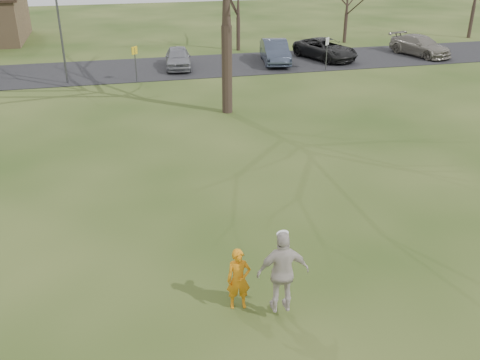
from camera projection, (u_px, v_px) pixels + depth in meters
name	position (u px, v px, depth m)	size (l,w,h in m)	color
ground	(279.00, 304.00, 12.95)	(120.00, 120.00, 0.00)	#1E380F
parking_strip	(165.00, 68.00, 34.94)	(62.00, 6.50, 0.04)	black
player_defender	(239.00, 279.00, 12.55)	(0.57, 0.38, 1.57)	orange
car_4	(178.00, 58.00, 34.61)	(1.59, 3.95, 1.35)	gray
car_5	(275.00, 52.00, 35.90)	(1.60, 4.59, 1.51)	#303849
car_6	(325.00, 49.00, 37.02)	(2.29, 4.97, 1.38)	black
car_7	(420.00, 46.00, 38.09)	(1.93, 4.75, 1.38)	gray
catching_play	(283.00, 272.00, 12.02)	(1.23, 0.62, 2.05)	beige
lamp_post	(58.00, 14.00, 29.80)	(0.34, 0.34, 6.27)	#47474C
sign_yellow	(135.00, 57.00, 31.27)	(0.35, 0.35, 2.08)	#47474C
sign_white	(327.00, 48.00, 33.81)	(0.35, 0.35, 2.08)	#47474C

